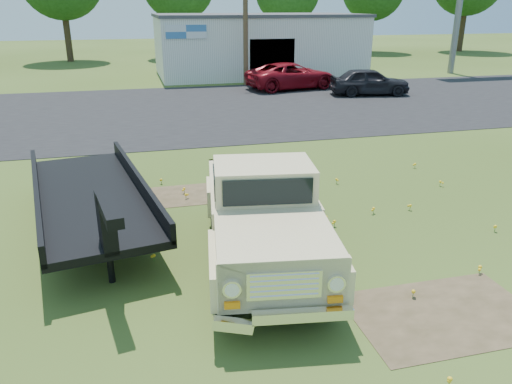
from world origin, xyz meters
TOP-DOWN VIEW (x-y plane):
  - ground at (0.00, 0.00)m, footprint 140.00×140.00m
  - asphalt_lot at (0.00, 15.00)m, footprint 90.00×14.00m
  - dirt_patch_a at (1.50, -3.00)m, footprint 3.00×2.00m
  - dirt_patch_b at (-2.00, 3.50)m, footprint 2.20×1.60m
  - commercial_building at (6.00, 26.99)m, footprint 14.20×8.20m
  - utility_pole_mid at (4.00, 22.00)m, footprint 1.60×0.30m
  - vintage_pickup_truck at (-0.90, -0.51)m, footprint 2.96×5.85m
  - flatbed_trailer at (-4.21, 1.91)m, footprint 3.34×7.00m
  - red_pickup at (6.31, 19.82)m, footprint 5.84×3.48m
  - dark_sedan at (9.82, 16.69)m, footprint 4.57×2.49m

SIDE VIEW (x-z plane):
  - ground at x=0.00m, z-range 0.00..0.00m
  - asphalt_lot at x=0.00m, z-range -0.01..0.01m
  - dirt_patch_a at x=1.50m, z-range -0.01..0.01m
  - dirt_patch_b at x=-2.00m, z-range -0.01..0.01m
  - dark_sedan at x=9.82m, z-range 0.00..1.47m
  - red_pickup at x=6.31m, z-range 0.00..1.52m
  - flatbed_trailer at x=-4.21m, z-range 0.00..1.83m
  - vintage_pickup_truck at x=-0.90m, z-range 0.00..2.03m
  - commercial_building at x=6.00m, z-range 0.03..4.18m
  - utility_pole_mid at x=4.00m, z-range 0.10..9.10m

